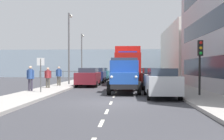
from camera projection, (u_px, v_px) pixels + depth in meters
The scene contains 23 objects.
ground_plane at pixel (118, 88), 23.37m from camera, with size 80.00×80.00×0.00m, color #38383D.
sidewalk_left at pixel (177, 87), 23.08m from camera, with size 2.57×43.50×0.15m, color #9E9993.
sidewalk_right at pixel (61, 87), 23.67m from camera, with size 2.57×43.50×0.15m, color #9E9993.
road_centreline_markings at pixel (118, 88), 23.01m from camera, with size 0.12×40.12×0.01m.
building_far_block at pixel (201, 54), 36.58m from camera, with size 8.90×15.90×7.26m.
sea_horizon at pixel (123, 63), 48.06m from camera, with size 80.00×0.80×5.00m, color #8C9EAD.
seawall_railing at pixel (123, 73), 44.48m from camera, with size 28.08×0.08×1.20m.
truck_vintage_blue at pixel (124, 76), 18.51m from camera, with size 2.17×5.64×2.43m.
lorry_cargo_red at pixel (128, 65), 28.14m from camera, with size 2.58×8.20×3.87m.
car_silver_kerbside_near at pixel (161, 82), 15.77m from camera, with size 1.85×4.53×1.72m.
car_black_kerbside_1 at pixel (151, 78), 22.23m from camera, with size 1.75×4.33×1.72m.
car_white_kerbside_2 at pixel (146, 76), 28.21m from camera, with size 1.92×4.00×1.72m.
car_red_kerbside_3 at pixel (144, 75), 33.16m from camera, with size 1.90×4.24×1.72m.
car_maroon_oppositeside_0 at pixel (89, 77), 25.00m from camera, with size 1.97×4.57×1.72m.
car_navy_oppositeside_1 at pixel (97, 75), 31.80m from camera, with size 1.97×4.64×1.72m.
car_teal_oppositeside_2 at pixel (102, 74), 37.52m from camera, with size 1.97×3.95×1.72m.
pedestrian_near_railing at pixel (30, 76), 18.57m from camera, with size 0.53×0.34×1.72m.
pedestrian_in_dark_coat at pixel (48, 76), 21.32m from camera, with size 0.53×0.34×1.62m.
pedestrian_strolling at pixel (59, 74), 24.05m from camera, with size 0.53×0.34×1.70m.
traffic_light_near at pixel (200, 55), 15.64m from camera, with size 0.28×0.41×3.20m.
lamp_post_promenade at pixel (69, 42), 26.18m from camera, with size 0.32×1.14×6.93m.
lamp_post_far at pixel (82, 52), 35.69m from camera, with size 0.32×1.14×6.08m.
street_sign at pixel (41, 69), 17.59m from camera, with size 0.50×0.07×2.25m.
Camera 1 is at (-0.83, 13.56, 1.77)m, focal length 43.10 mm.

